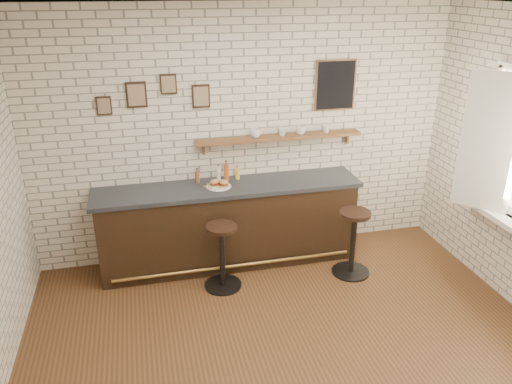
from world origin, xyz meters
TOP-DOWN VIEW (x-y plane):
  - ground at (0.00, 0.00)m, footprint 5.00×5.00m
  - bar_counter at (-0.27, 1.70)m, footprint 3.10×0.65m
  - sandwich_plate at (-0.38, 1.68)m, footprint 0.28×0.28m
  - ciabatta_sandwich at (-0.37, 1.68)m, footprint 0.24×0.18m
  - potato_chips at (-0.39, 1.68)m, footprint 0.27×0.19m
  - bitters_bottle_brown at (-0.60, 1.87)m, footprint 0.06×0.06m
  - bitters_bottle_white at (-0.35, 1.87)m, footprint 0.05×0.05m
  - bitters_bottle_amber at (-0.25, 1.87)m, footprint 0.06×0.06m
  - condiment_bottle_yellow at (-0.12, 1.87)m, footprint 0.05×0.05m
  - bar_stool_left at (-0.44, 1.19)m, footprint 0.42×0.42m
  - bar_stool_right at (1.08, 1.11)m, footprint 0.44×0.44m
  - wall_shelf at (0.40, 1.90)m, footprint 2.00×0.18m
  - shelf_cup_a at (0.11, 1.90)m, footprint 0.16×0.16m
  - shelf_cup_b at (0.43, 1.90)m, footprint 0.12×0.12m
  - shelf_cup_c at (0.66, 1.90)m, footprint 0.16×0.16m
  - shelf_cup_d at (0.98, 1.90)m, footprint 0.13×0.13m
  - back_wall_decor at (0.23, 1.98)m, footprint 2.96×0.02m
  - window_sill at (2.40, 0.30)m, footprint 0.20×1.35m

SIDE VIEW (x-z plane):
  - ground at x=0.00m, z-range 0.00..0.00m
  - bar_stool_left at x=-0.44m, z-range 0.03..0.79m
  - bar_stool_right at x=1.08m, z-range 0.03..0.82m
  - bar_counter at x=-0.27m, z-range 0.00..1.01m
  - window_sill at x=2.40m, z-range 0.87..0.93m
  - sandwich_plate at x=-0.38m, z-range 1.01..1.02m
  - potato_chips at x=-0.39m, z-range 1.02..1.02m
  - ciabatta_sandwich at x=-0.37m, z-range 1.02..1.09m
  - condiment_bottle_yellow at x=-0.12m, z-range 1.00..1.16m
  - bitters_bottle_brown at x=-0.60m, z-range 0.99..1.17m
  - bitters_bottle_white at x=-0.35m, z-range 0.99..1.19m
  - bitters_bottle_amber at x=-0.25m, z-range 0.99..1.23m
  - wall_shelf at x=0.40m, z-range 1.39..1.57m
  - shelf_cup_d at x=0.98m, z-range 1.50..1.59m
  - shelf_cup_b at x=0.43m, z-range 1.50..1.59m
  - shelf_cup_c at x=0.66m, z-range 1.50..1.60m
  - shelf_cup_a at x=0.11m, z-range 1.50..1.60m
  - back_wall_decor at x=0.23m, z-range 1.77..2.33m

